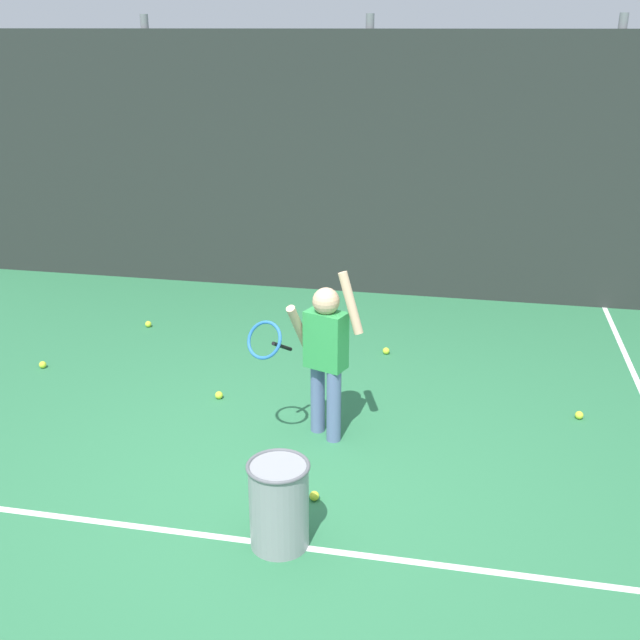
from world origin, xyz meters
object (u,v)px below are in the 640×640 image
at_px(tennis_ball_1, 386,351).
at_px(tennis_ball_6, 314,496).
at_px(tennis_ball_5, 219,395).
at_px(ball_hopper, 279,504).
at_px(tennis_ball_3, 579,415).
at_px(tennis_ball_2, 148,324).
at_px(tennis_ball_4, 43,365).
at_px(tennis_player, 323,350).

xyz_separation_m(tennis_ball_1, tennis_ball_6, (-0.20, -2.50, 0.00)).
bearing_deg(tennis_ball_1, tennis_ball_5, -136.81).
xyz_separation_m(ball_hopper, tennis_ball_3, (1.99, 2.00, -0.26)).
bearing_deg(tennis_ball_2, ball_hopper, -55.16).
distance_m(tennis_ball_1, tennis_ball_4, 3.23).
height_order(ball_hopper, tennis_ball_3, ball_hopper).
bearing_deg(tennis_player, tennis_ball_3, 38.87).
relative_size(tennis_player, tennis_ball_3, 20.46).
xyz_separation_m(tennis_ball_3, tennis_ball_4, (-4.77, 0.05, 0.00)).
relative_size(tennis_player, tennis_ball_6, 20.46).
height_order(tennis_ball_2, tennis_ball_3, same).
relative_size(ball_hopper, tennis_ball_2, 8.52).
xyz_separation_m(ball_hopper, tennis_ball_4, (-2.78, 2.05, -0.26)).
xyz_separation_m(tennis_ball_2, tennis_ball_3, (4.22, -1.20, 0.00)).
height_order(tennis_player, tennis_ball_4, tennis_player).
bearing_deg(tennis_ball_4, tennis_ball_5, -8.67).
bearing_deg(tennis_ball_1, ball_hopper, -96.02).
bearing_deg(tennis_ball_3, ball_hopper, -134.92).
xyz_separation_m(tennis_player, tennis_ball_6, (0.10, -0.85, -0.69)).
xyz_separation_m(tennis_ball_3, tennis_ball_6, (-1.88, -1.51, 0.00)).
xyz_separation_m(tennis_player, tennis_ball_4, (-2.79, 0.71, -0.69)).
height_order(ball_hopper, tennis_ball_6, ball_hopper).
relative_size(tennis_ball_5, tennis_ball_6, 1.00).
distance_m(ball_hopper, tennis_ball_3, 2.83).
xyz_separation_m(tennis_ball_5, tennis_ball_6, (1.09, -1.29, 0.00)).
xyz_separation_m(tennis_ball_1, tennis_ball_3, (1.68, -0.99, 0.00)).
xyz_separation_m(tennis_player, tennis_ball_2, (-2.24, 1.86, -0.69)).
bearing_deg(tennis_ball_1, tennis_ball_6, -94.51).
distance_m(tennis_player, tennis_ball_2, 2.99).
distance_m(tennis_ball_2, tennis_ball_5, 1.90).
relative_size(tennis_ball_1, tennis_ball_3, 1.00).
xyz_separation_m(tennis_ball_2, tennis_ball_6, (2.34, -2.72, 0.00)).
bearing_deg(tennis_ball_2, tennis_player, -39.74).
bearing_deg(tennis_ball_6, tennis_ball_5, 130.30).
bearing_deg(tennis_ball_2, tennis_ball_3, -15.89).
distance_m(tennis_ball_1, tennis_ball_5, 1.77).
bearing_deg(ball_hopper, tennis_ball_5, 118.84).
distance_m(tennis_ball_3, tennis_ball_6, 2.41).
bearing_deg(tennis_ball_3, tennis_ball_1, 149.53).
bearing_deg(tennis_ball_4, tennis_ball_1, 16.85).
bearing_deg(tennis_ball_6, ball_hopper, -103.65).
distance_m(tennis_player, tennis_ball_1, 1.81).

